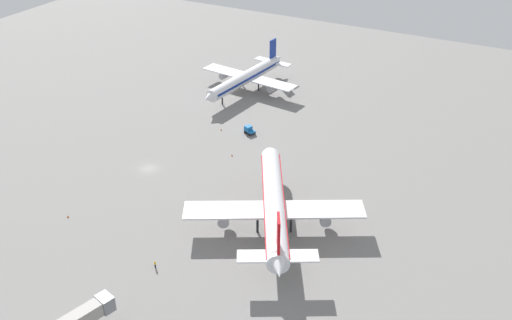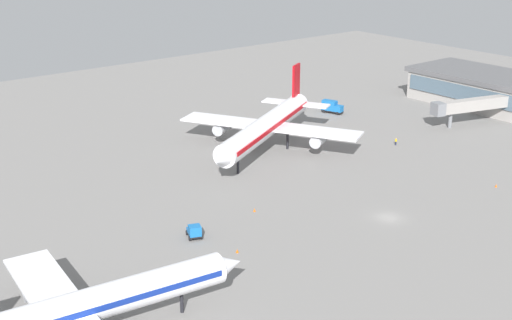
% 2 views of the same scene
% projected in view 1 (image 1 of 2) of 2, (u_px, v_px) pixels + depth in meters
% --- Properties ---
extents(ground, '(288.00, 288.00, 0.00)m').
position_uv_depth(ground, '(149.00, 168.00, 156.97)').
color(ground, gray).
extents(airplane_at_gate, '(36.36, 45.08, 13.72)m').
position_uv_depth(airplane_at_gate, '(246.00, 77.00, 199.17)').
color(airplane_at_gate, white).
rests_on(airplane_at_gate, ground).
extents(airplane_taxiing, '(39.21, 46.95, 15.63)m').
position_uv_depth(airplane_taxiing, '(274.00, 204.00, 132.61)').
color(airplane_taxiing, white).
rests_on(airplane_taxiing, ground).
extents(baggage_tug, '(3.68, 3.18, 2.30)m').
position_uv_depth(baggage_tug, '(249.00, 130.00, 173.86)').
color(baggage_tug, black).
rests_on(baggage_tug, ground).
extents(ground_crew_worker, '(0.54, 0.54, 1.67)m').
position_uv_depth(ground_crew_worker, '(155.00, 264.00, 122.07)').
color(ground_crew_worker, '#1E2338').
rests_on(ground_crew_worker, ground).
extents(safety_cone_near_gate, '(0.44, 0.44, 0.60)m').
position_uv_depth(safety_cone_near_gate, '(68.00, 216.00, 137.68)').
color(safety_cone_near_gate, '#EA590C').
rests_on(safety_cone_near_gate, ground).
extents(safety_cone_mid_apron, '(0.44, 0.44, 0.60)m').
position_uv_depth(safety_cone_mid_apron, '(221.00, 129.00, 176.00)').
color(safety_cone_mid_apron, '#EA590C').
rests_on(safety_cone_mid_apron, ground).
extents(safety_cone_far_side, '(0.44, 0.44, 0.60)m').
position_uv_depth(safety_cone_far_side, '(232.00, 155.00, 162.65)').
color(safety_cone_far_side, '#EA590C').
rests_on(safety_cone_far_side, ground).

